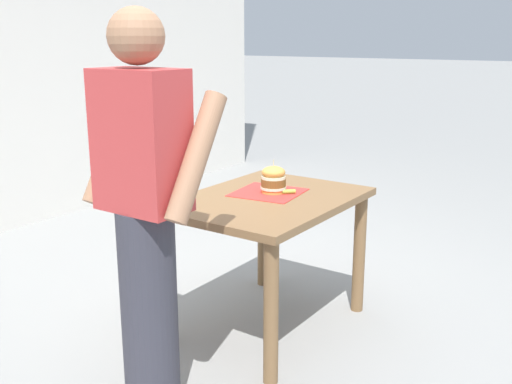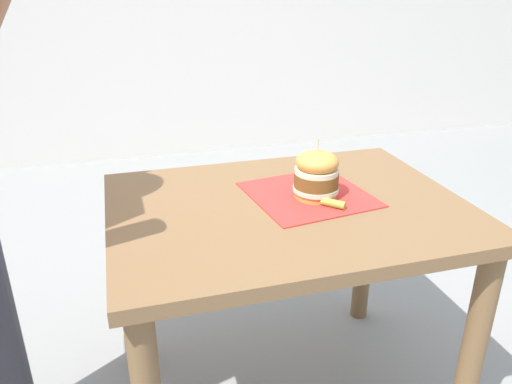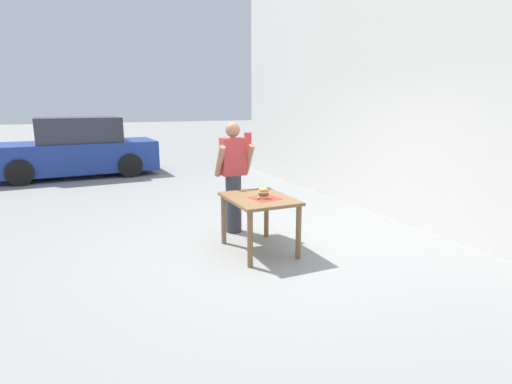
{
  "view_description": "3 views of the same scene",
  "coord_description": "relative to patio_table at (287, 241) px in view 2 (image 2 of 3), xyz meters",
  "views": [
    {
      "loc": [
        -1.7,
        2.57,
        1.58
      ],
      "look_at": [
        0.0,
        0.1,
        0.8
      ],
      "focal_mm": 42.0,
      "sensor_mm": 36.0,
      "label": 1
    },
    {
      "loc": [
        -1.27,
        0.47,
        1.37
      ],
      "look_at": [
        0.0,
        0.1,
        0.8
      ],
      "focal_mm": 35.0,
      "sensor_mm": 36.0,
      "label": 2
    },
    {
      "loc": [
        -2.17,
        -4.66,
        1.96
      ],
      "look_at": [
        0.0,
        0.1,
        0.8
      ],
      "focal_mm": 28.0,
      "sensor_mm": 36.0,
      "label": 3
    }
  ],
  "objects": [
    {
      "name": "pickle_spear",
      "position": [
        -0.07,
        -0.12,
        0.15
      ],
      "size": [
        0.07,
        0.07,
        0.02
      ],
      "primitive_type": "cylinder",
      "rotation": [
        0.0,
        1.57,
        0.77
      ],
      "color": "#8EA83D",
      "rests_on": "serving_paper"
    },
    {
      "name": "serving_paper",
      "position": [
        0.04,
        -0.08,
        0.13
      ],
      "size": [
        0.39,
        0.39,
        0.0
      ],
      "primitive_type": "cube",
      "rotation": [
        0.0,
        0.0,
        0.13
      ],
      "color": "red",
      "rests_on": "patio_table"
    },
    {
      "name": "patio_table",
      "position": [
        0.0,
        0.0,
        0.0
      ],
      "size": [
        0.79,
        1.06,
        0.75
      ],
      "color": "brown",
      "rests_on": "ground"
    },
    {
      "name": "sandwich",
      "position": [
        0.02,
        -0.1,
        0.21
      ],
      "size": [
        0.14,
        0.14,
        0.18
      ],
      "color": "gold",
      "rests_on": "serving_paper"
    }
  ]
}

